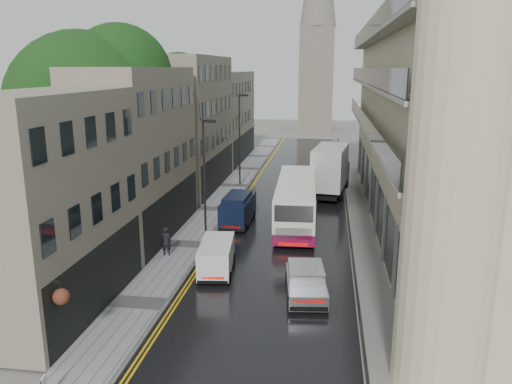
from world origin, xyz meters
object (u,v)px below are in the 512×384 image
(lamp_post_far, at_px, (240,140))
(silver_hatchback, at_px, (290,294))
(pedestrian, at_px, (166,241))
(lamp_post_near, at_px, (205,183))
(cream_bus, at_px, (276,214))
(white_van, at_px, (199,266))
(navy_van, at_px, (221,214))
(tree_near, at_px, (86,134))
(white_lorry, at_px, (315,174))
(tree_far, at_px, (158,124))

(lamp_post_far, bearing_deg, silver_hatchback, -59.74)
(pedestrian, bearing_deg, lamp_post_near, -128.09)
(cream_bus, bearing_deg, white_van, -115.12)
(navy_van, relative_size, lamp_post_near, 0.59)
(tree_near, xyz_separation_m, white_van, (8.86, -6.20, -6.03))
(white_van, distance_m, navy_van, 8.74)
(lamp_post_far, bearing_deg, tree_near, -98.66)
(pedestrian, bearing_deg, tree_near, -27.93)
(cream_bus, height_order, lamp_post_far, lamp_post_far)
(white_van, bearing_deg, tree_near, 138.82)
(navy_van, bearing_deg, cream_bus, -11.24)
(navy_van, bearing_deg, silver_hatchback, -61.20)
(cream_bus, distance_m, lamp_post_far, 15.70)
(tree_near, xyz_separation_m, cream_bus, (12.15, 1.59, -5.33))
(cream_bus, distance_m, lamp_post_near, 5.36)
(cream_bus, height_order, white_lorry, white_lorry)
(tree_near, bearing_deg, silver_hatchback, -31.80)
(navy_van, relative_size, pedestrian, 2.63)
(tree_far, height_order, lamp_post_near, tree_far)
(lamp_post_far, bearing_deg, white_van, -70.50)
(silver_hatchback, bearing_deg, tree_near, 141.50)
(silver_hatchback, relative_size, white_van, 1.06)
(white_van, bearing_deg, white_lorry, 67.23)
(white_van, bearing_deg, pedestrian, 124.73)
(navy_van, bearing_deg, pedestrian, -110.62)
(cream_bus, bearing_deg, lamp_post_far, 106.85)
(tree_far, relative_size, silver_hatchback, 2.96)
(white_van, distance_m, lamp_post_far, 22.73)
(lamp_post_far, bearing_deg, cream_bus, -55.91)
(white_van, relative_size, navy_van, 0.86)
(cream_bus, xyz_separation_m, lamp_post_near, (-4.35, -1.95, 2.44))
(pedestrian, height_order, lamp_post_far, lamp_post_far)
(white_van, distance_m, lamp_post_near, 6.72)
(tree_far, bearing_deg, white_lorry, -3.07)
(cream_bus, relative_size, lamp_post_far, 1.36)
(navy_van, bearing_deg, lamp_post_near, -96.15)
(tree_near, bearing_deg, cream_bus, 7.46)
(cream_bus, height_order, white_van, cream_bus)
(tree_far, height_order, pedestrian, tree_far)
(navy_van, bearing_deg, lamp_post_far, 96.36)
(navy_van, relative_size, lamp_post_far, 0.54)
(tree_far, height_order, cream_bus, tree_far)
(silver_hatchback, relative_size, lamp_post_near, 0.54)
(tree_near, height_order, white_lorry, tree_near)
(white_van, height_order, lamp_post_near, lamp_post_near)
(white_van, height_order, pedestrian, pedestrian)
(tree_far, distance_m, cream_bus, 17.09)
(tree_near, bearing_deg, lamp_post_near, -2.62)
(white_van, height_order, lamp_post_far, lamp_post_far)
(silver_hatchback, height_order, navy_van, navy_van)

